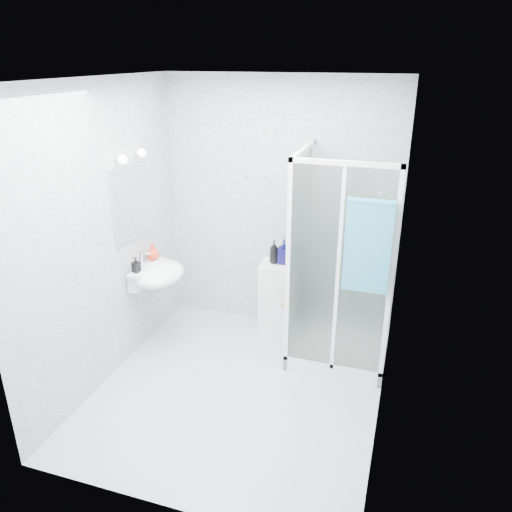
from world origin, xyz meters
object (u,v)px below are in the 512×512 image
(shower_enclosure, at_px, (331,316))
(soap_dispenser_orange, at_px, (153,252))
(shampoo_bottle_a, at_px, (274,252))
(soap_dispenser_black, at_px, (136,265))
(storage_cabinet, at_px, (276,299))
(shampoo_bottle_b, at_px, (284,252))
(hand_towel, at_px, (368,244))
(wall_basin, at_px, (157,274))

(shower_enclosure, relative_size, soap_dispenser_orange, 12.50)
(shampoo_bottle_a, bearing_deg, soap_dispenser_black, -145.93)
(storage_cabinet, height_order, shampoo_bottle_a, shampoo_bottle_a)
(shower_enclosure, xyz_separation_m, soap_dispenser_black, (-1.78, -0.46, 0.49))
(shampoo_bottle_b, bearing_deg, storage_cabinet, -145.31)
(shower_enclosure, distance_m, hand_towel, 1.04)
(shower_enclosure, height_order, hand_towel, shower_enclosure)
(hand_towel, bearing_deg, shower_enclosure, 127.43)
(storage_cabinet, bearing_deg, shampoo_bottle_a, 153.19)
(shower_enclosure, bearing_deg, shampoo_bottle_a, 155.84)
(storage_cabinet, xyz_separation_m, shampoo_bottle_a, (-0.04, 0.02, 0.52))
(wall_basin, distance_m, shampoo_bottle_b, 1.27)
(storage_cabinet, xyz_separation_m, soap_dispenser_orange, (-1.16, -0.42, 0.55))
(shampoo_bottle_a, xyz_separation_m, shampoo_bottle_b, (0.09, 0.02, 0.00))
(hand_towel, relative_size, shampoo_bottle_a, 3.28)
(shower_enclosure, bearing_deg, shampoo_bottle_b, 150.42)
(shower_enclosure, distance_m, shampoo_bottle_a, 0.86)
(hand_towel, relative_size, soap_dispenser_black, 5.38)
(shower_enclosure, bearing_deg, wall_basin, -169.19)
(soap_dispenser_black, bearing_deg, soap_dispenser_orange, 90.00)
(wall_basin, xyz_separation_m, soap_dispenser_black, (-0.12, -0.15, 0.14))
(hand_towel, relative_size, soap_dispenser_orange, 4.90)
(hand_towel, height_order, shampoo_bottle_b, hand_towel)
(shower_enclosure, bearing_deg, storage_cabinet, 155.74)
(wall_basin, bearing_deg, shampoo_bottle_b, 30.20)
(shampoo_bottle_a, distance_m, shampoo_bottle_b, 0.10)
(wall_basin, relative_size, hand_towel, 0.71)
(soap_dispenser_orange, bearing_deg, wall_basin, -54.20)
(shower_enclosure, xyz_separation_m, shampoo_bottle_b, (-0.56, 0.32, 0.47))
(hand_towel, xyz_separation_m, soap_dispenser_orange, (-2.09, 0.26, -0.42))
(storage_cabinet, distance_m, soap_dispenser_black, 1.48)
(wall_basin, distance_m, hand_towel, 2.04)
(wall_basin, xyz_separation_m, shampoo_bottle_b, (1.09, 0.64, 0.12))
(storage_cabinet, bearing_deg, soap_dispenser_black, -151.58)
(shampoo_bottle_a, bearing_deg, hand_towel, -35.82)
(shampoo_bottle_b, bearing_deg, soap_dispenser_orange, -159.14)
(soap_dispenser_orange, bearing_deg, shower_enclosure, 4.63)
(shampoo_bottle_b, distance_m, soap_dispenser_black, 1.45)
(hand_towel, bearing_deg, storage_cabinet, 143.72)
(shower_enclosure, xyz_separation_m, wall_basin, (-1.66, -0.32, 0.35))
(soap_dispenser_black, bearing_deg, hand_towel, 1.71)
(storage_cabinet, xyz_separation_m, soap_dispenser_black, (-1.16, -0.74, 0.54))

